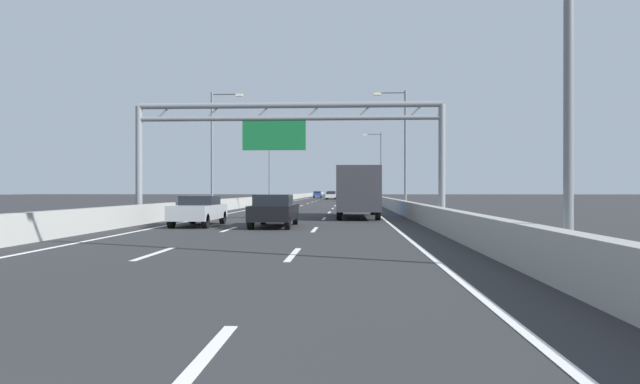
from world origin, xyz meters
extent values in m
plane|color=#2D2D30|center=(0.00, 100.00, 0.00)|extent=(260.00, 260.00, 0.00)
cube|color=white|center=(-1.80, 12.50, 0.01)|extent=(0.16, 3.00, 0.01)
cube|color=white|center=(-1.80, 21.50, 0.01)|extent=(0.16, 3.00, 0.01)
cube|color=white|center=(-1.80, 30.50, 0.01)|extent=(0.16, 3.00, 0.01)
cube|color=white|center=(-1.80, 39.50, 0.01)|extent=(0.16, 3.00, 0.01)
cube|color=white|center=(-1.80, 48.50, 0.01)|extent=(0.16, 3.00, 0.01)
cube|color=white|center=(-1.80, 57.50, 0.01)|extent=(0.16, 3.00, 0.01)
cube|color=white|center=(-1.80, 66.50, 0.01)|extent=(0.16, 3.00, 0.01)
cube|color=white|center=(-1.80, 75.50, 0.01)|extent=(0.16, 3.00, 0.01)
cube|color=white|center=(-1.80, 84.50, 0.01)|extent=(0.16, 3.00, 0.01)
cube|color=white|center=(-1.80, 93.50, 0.01)|extent=(0.16, 3.00, 0.01)
cube|color=white|center=(-1.80, 102.50, 0.01)|extent=(0.16, 3.00, 0.01)
cube|color=white|center=(-1.80, 111.50, 0.01)|extent=(0.16, 3.00, 0.01)
cube|color=white|center=(-1.80, 120.50, 0.01)|extent=(0.16, 3.00, 0.01)
cube|color=white|center=(-1.80, 129.50, 0.01)|extent=(0.16, 3.00, 0.01)
cube|color=white|center=(-1.80, 138.50, 0.01)|extent=(0.16, 3.00, 0.01)
cube|color=white|center=(-1.80, 147.50, 0.01)|extent=(0.16, 3.00, 0.01)
cube|color=white|center=(-1.80, 156.50, 0.01)|extent=(0.16, 3.00, 0.01)
cube|color=white|center=(1.80, 3.50, 0.01)|extent=(0.16, 3.00, 0.01)
cube|color=white|center=(1.80, 12.50, 0.01)|extent=(0.16, 3.00, 0.01)
cube|color=white|center=(1.80, 21.50, 0.01)|extent=(0.16, 3.00, 0.01)
cube|color=white|center=(1.80, 30.50, 0.01)|extent=(0.16, 3.00, 0.01)
cube|color=white|center=(1.80, 39.50, 0.01)|extent=(0.16, 3.00, 0.01)
cube|color=white|center=(1.80, 48.50, 0.01)|extent=(0.16, 3.00, 0.01)
cube|color=white|center=(1.80, 57.50, 0.01)|extent=(0.16, 3.00, 0.01)
cube|color=white|center=(1.80, 66.50, 0.01)|extent=(0.16, 3.00, 0.01)
cube|color=white|center=(1.80, 75.50, 0.01)|extent=(0.16, 3.00, 0.01)
cube|color=white|center=(1.80, 84.50, 0.01)|extent=(0.16, 3.00, 0.01)
cube|color=white|center=(1.80, 93.50, 0.01)|extent=(0.16, 3.00, 0.01)
cube|color=white|center=(1.80, 102.50, 0.01)|extent=(0.16, 3.00, 0.01)
cube|color=white|center=(1.80, 111.50, 0.01)|extent=(0.16, 3.00, 0.01)
cube|color=white|center=(1.80, 120.50, 0.01)|extent=(0.16, 3.00, 0.01)
cube|color=white|center=(1.80, 129.50, 0.01)|extent=(0.16, 3.00, 0.01)
cube|color=white|center=(1.80, 138.50, 0.01)|extent=(0.16, 3.00, 0.01)
cube|color=white|center=(1.80, 147.50, 0.01)|extent=(0.16, 3.00, 0.01)
cube|color=white|center=(1.80, 156.50, 0.01)|extent=(0.16, 3.00, 0.01)
cube|color=white|center=(-5.25, 88.00, 0.01)|extent=(0.16, 176.00, 0.01)
cube|color=white|center=(5.25, 88.00, 0.01)|extent=(0.16, 176.00, 0.01)
cube|color=#9E9E99|center=(-6.90, 110.00, 0.47)|extent=(0.45, 220.00, 0.95)
cube|color=#9E9E99|center=(6.90, 110.00, 0.47)|extent=(0.45, 220.00, 0.95)
cylinder|color=gray|center=(-8.14, 27.95, 3.10)|extent=(0.36, 0.36, 6.20)
cylinder|color=gray|center=(8.14, 27.95, 3.10)|extent=(0.36, 0.36, 6.20)
cylinder|color=gray|center=(0.00, 27.95, 6.20)|extent=(16.28, 0.32, 0.32)
cylinder|color=gray|center=(0.00, 27.95, 5.50)|extent=(16.28, 0.26, 0.26)
cylinder|color=gray|center=(-6.78, 27.95, 5.85)|extent=(0.74, 0.10, 0.74)
cylinder|color=gray|center=(-4.07, 27.95, 5.85)|extent=(0.74, 0.10, 0.74)
cylinder|color=gray|center=(-1.36, 27.95, 5.85)|extent=(0.74, 0.10, 0.74)
cylinder|color=gray|center=(1.36, 27.95, 5.85)|extent=(0.74, 0.10, 0.74)
cylinder|color=gray|center=(4.07, 27.95, 5.85)|extent=(0.74, 0.10, 0.74)
cylinder|color=gray|center=(6.78, 27.95, 5.85)|extent=(0.74, 0.10, 0.74)
cube|color=#146B33|center=(-0.76, 27.95, 4.60)|extent=(3.40, 0.12, 1.60)
cylinder|color=slate|center=(7.70, 9.96, 4.75)|extent=(0.20, 0.20, 9.50)
cylinder|color=slate|center=(-7.70, 42.35, 4.75)|extent=(0.20, 0.20, 9.50)
cylinder|color=slate|center=(-6.60, 42.35, 9.35)|extent=(2.20, 0.12, 0.12)
cube|color=#F2EAC6|center=(-5.50, 42.35, 9.25)|extent=(0.56, 0.28, 0.20)
cylinder|color=slate|center=(7.70, 42.35, 4.75)|extent=(0.20, 0.20, 9.50)
cylinder|color=slate|center=(6.60, 42.35, 9.35)|extent=(2.20, 0.12, 0.12)
cube|color=#F2EAC6|center=(5.50, 42.35, 9.25)|extent=(0.56, 0.28, 0.20)
cylinder|color=slate|center=(-7.70, 74.74, 4.75)|extent=(0.20, 0.20, 9.50)
cylinder|color=slate|center=(-6.60, 74.74, 9.35)|extent=(2.20, 0.12, 0.12)
cube|color=#F2EAC6|center=(-5.50, 74.74, 9.25)|extent=(0.56, 0.28, 0.20)
cylinder|color=slate|center=(7.70, 74.74, 4.75)|extent=(0.20, 0.20, 9.50)
cylinder|color=slate|center=(6.60, 74.74, 9.35)|extent=(2.20, 0.12, 0.12)
cube|color=#F2EAC6|center=(5.50, 74.74, 9.25)|extent=(0.56, 0.28, 0.20)
cube|color=#2347AD|center=(-3.79, 123.84, 0.64)|extent=(1.82, 4.36, 0.63)
cube|color=black|center=(-3.79, 123.49, 1.19)|extent=(1.60, 2.05, 0.48)
cylinder|color=black|center=(-4.59, 125.47, 0.32)|extent=(0.22, 0.64, 0.64)
cylinder|color=black|center=(-2.99, 125.47, 0.32)|extent=(0.22, 0.64, 0.64)
cylinder|color=black|center=(-4.59, 122.21, 0.32)|extent=(0.22, 0.64, 0.64)
cylinder|color=black|center=(-2.99, 122.21, 0.32)|extent=(0.22, 0.64, 0.64)
cube|color=black|center=(-0.11, 23.24, 0.65)|extent=(1.78, 4.57, 0.67)
cube|color=black|center=(-0.11, 22.83, 1.22)|extent=(1.57, 1.86, 0.48)
cylinder|color=black|center=(-0.89, 24.98, 0.32)|extent=(0.22, 0.64, 0.64)
cylinder|color=black|center=(0.67, 24.98, 0.32)|extent=(0.22, 0.64, 0.64)
cylinder|color=black|center=(-0.89, 21.51, 0.32)|extent=(0.22, 0.64, 0.64)
cylinder|color=black|center=(0.67, 21.51, 0.32)|extent=(0.22, 0.64, 0.64)
cube|color=#A8ADB2|center=(-3.70, 23.72, 0.65)|extent=(1.72, 4.39, 0.65)
cube|color=black|center=(-3.70, 23.95, 1.18)|extent=(1.51, 1.81, 0.42)
cylinder|color=black|center=(-4.45, 25.36, 0.32)|extent=(0.22, 0.64, 0.64)
cylinder|color=black|center=(-2.95, 25.36, 0.32)|extent=(0.22, 0.64, 0.64)
cylinder|color=black|center=(-4.45, 22.08, 0.32)|extent=(0.22, 0.64, 0.64)
cylinder|color=black|center=(-2.95, 22.08, 0.32)|extent=(0.22, 0.64, 0.64)
cube|color=#1E7A38|center=(-0.13, 109.89, 0.65)|extent=(1.73, 4.60, 0.66)
cube|color=black|center=(-0.13, 109.79, 1.23)|extent=(1.52, 2.11, 0.51)
cylinder|color=black|center=(-0.88, 111.64, 0.32)|extent=(0.22, 0.64, 0.64)
cylinder|color=black|center=(0.63, 111.64, 0.32)|extent=(0.22, 0.64, 0.64)
cylinder|color=black|center=(-0.88, 108.14, 0.32)|extent=(0.22, 0.64, 0.64)
cylinder|color=black|center=(0.63, 108.14, 0.32)|extent=(0.22, 0.64, 0.64)
cube|color=red|center=(3.48, 94.69, 0.64)|extent=(1.88, 4.60, 0.64)
cube|color=black|center=(3.48, 94.87, 1.22)|extent=(1.65, 2.10, 0.52)
cylinder|color=black|center=(2.65, 96.44, 0.32)|extent=(0.22, 0.64, 0.64)
cylinder|color=black|center=(4.31, 96.44, 0.32)|extent=(0.22, 0.64, 0.64)
cylinder|color=black|center=(2.65, 92.94, 0.32)|extent=(0.22, 0.64, 0.64)
cylinder|color=black|center=(4.31, 92.94, 0.32)|extent=(0.22, 0.64, 0.64)
cube|color=silver|center=(0.01, 98.95, 0.64)|extent=(1.72, 4.31, 0.63)
cube|color=black|center=(0.01, 98.40, 1.19)|extent=(1.51, 1.99, 0.48)
cylinder|color=black|center=(-0.74, 100.56, 0.32)|extent=(0.22, 0.64, 0.64)
cylinder|color=black|center=(0.76, 100.56, 0.32)|extent=(0.22, 0.64, 0.64)
cylinder|color=black|center=(-0.74, 97.35, 0.32)|extent=(0.22, 0.64, 0.64)
cylinder|color=black|center=(0.76, 97.35, 0.32)|extent=(0.22, 0.64, 0.64)
cube|color=#194799|center=(3.77, 35.28, 1.53)|extent=(2.41, 2.47, 2.10)
cube|color=#333338|center=(3.77, 30.77, 1.73)|extent=(2.41, 6.15, 2.51)
cylinder|color=black|center=(2.71, 35.62, 0.48)|extent=(0.28, 0.96, 0.96)
cylinder|color=black|center=(4.84, 35.62, 0.48)|extent=(0.28, 0.96, 0.96)
cylinder|color=black|center=(2.71, 29.09, 0.48)|extent=(0.28, 0.96, 0.96)
cylinder|color=black|center=(4.84, 29.09, 0.48)|extent=(0.28, 0.96, 0.96)
camera|label=1|loc=(3.21, -1.61, 1.64)|focal=31.20mm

